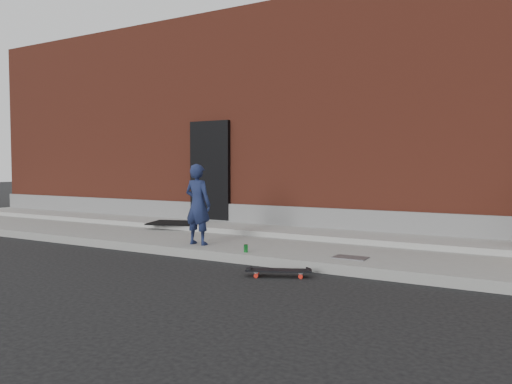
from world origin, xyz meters
The scene contains 9 objects.
ground centered at (0.00, 0.00, 0.00)m, with size 80.00×80.00×0.00m, color black.
sidewalk centered at (0.00, 1.50, 0.07)m, with size 20.00×3.00×0.15m, color slate.
apron centered at (0.00, 2.40, 0.20)m, with size 20.00×1.20×0.10m, color gray.
building centered at (0.00, 6.99, 2.50)m, with size 20.00×8.10×5.00m.
child centered at (-1.09, 0.45, 0.84)m, with size 0.50×0.33×1.38m, color #182043.
skateboard centered at (0.95, -0.49, 0.08)m, with size 0.87×0.56×0.10m.
soda_can centered at (0.02, 0.20, 0.21)m, with size 0.07×0.07×0.12m, color #1C8D32.
doormat centered at (-2.90, 2.03, 0.26)m, with size 1.02×0.83×0.03m, color black.
utility_plate centered at (1.61, 0.54, 0.16)m, with size 0.48×0.31×0.01m, color #5A5B60.
Camera 1 is at (4.02, -6.43, 1.50)m, focal length 35.00 mm.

